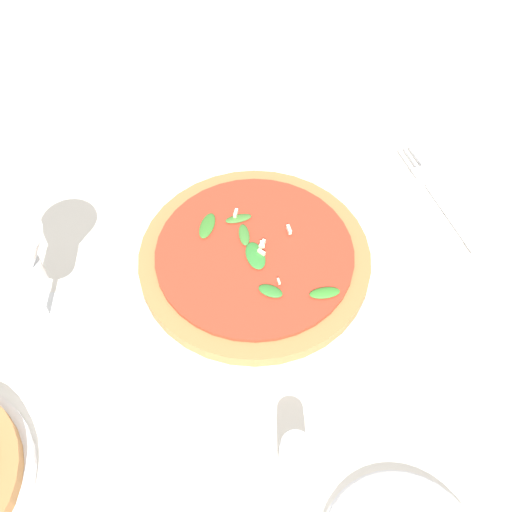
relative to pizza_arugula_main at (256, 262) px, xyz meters
name	(u,v)px	position (x,y,z in m)	size (l,w,h in m)	color
ground_plane	(262,264)	(0.00, -0.01, -0.02)	(6.00, 6.00, 0.00)	silver
pizza_arugula_main	(256,262)	(0.00, 0.00, 0.00)	(0.32, 0.32, 0.05)	white
wine_glass	(19,263)	(0.09, 0.26, 0.10)	(0.08, 0.08, 0.16)	white
napkin	(440,204)	(-0.06, -0.28, -0.01)	(0.16, 0.13, 0.01)	silver
fork	(439,198)	(-0.05, -0.28, -0.01)	(0.20, 0.07, 0.00)	silver
shaker_pepper	(294,456)	(-0.23, 0.11, 0.02)	(0.03, 0.03, 0.07)	silver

